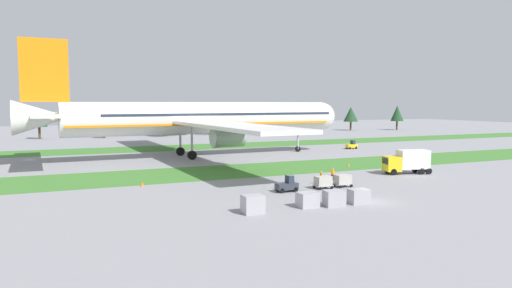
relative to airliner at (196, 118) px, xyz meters
name	(u,v)px	position (x,y,z in m)	size (l,w,h in m)	color
ground_plane	(374,202)	(5.64, -47.77, -7.68)	(400.00, 400.00, 0.00)	gray
grass_strip_near	(266,169)	(5.64, -20.39, -7.68)	(320.00, 14.48, 0.01)	#3D752D
grass_strip_far	(195,147)	(5.64, 20.56, -7.68)	(320.00, 14.48, 0.01)	#3D752D
airliner	(196,118)	(0.00, 0.00, 0.00)	(64.18, 78.73, 21.44)	silver
baggage_tug	(287,185)	(-0.25, -38.99, -6.86)	(2.61, 1.32, 1.97)	#2D333D
cargo_dolly_lead	(323,181)	(4.78, -38.95, -6.76)	(2.21, 1.52, 1.55)	#A3A3A8
cargo_dolly_second	(343,180)	(7.68, -38.93, -6.76)	(2.21, 1.52, 1.55)	#A3A3A8
catering_truck	(407,161)	(22.79, -33.62, -5.73)	(7.31, 3.95, 3.58)	yellow
pushback_tractor	(352,145)	(37.66, 1.44, -6.86)	(2.65, 1.40, 1.97)	yellow
ground_crew_marshaller	(333,174)	(9.27, -34.18, -6.73)	(0.55, 0.36, 1.74)	black
ground_crew_loader	(321,177)	(6.20, -36.20, -6.73)	(0.36, 0.54, 1.74)	black
uld_container_0	(253,204)	(-8.30, -47.31, -6.79)	(2.00, 1.60, 1.78)	#A3A3A8
uld_container_1	(359,196)	(3.65, -47.81, -6.91)	(2.00, 1.60, 1.54)	#A3A3A8
uld_container_2	(308,200)	(-2.13, -47.10, -6.92)	(2.00, 1.60, 1.52)	#A3A3A8
uld_container_3	(334,198)	(0.58, -47.82, -6.86)	(2.00, 1.60, 1.63)	#A3A3A8
taxiway_marker_0	(348,165)	(19.66, -23.00, -7.42)	(0.44, 0.44, 0.51)	orange
taxiway_marker_1	(142,184)	(-15.51, -28.39, -7.36)	(0.44, 0.44, 0.63)	orange
distant_tree_line	(200,114)	(19.03, 61.24, -0.79)	(190.67, 10.56, 12.74)	#4C3823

